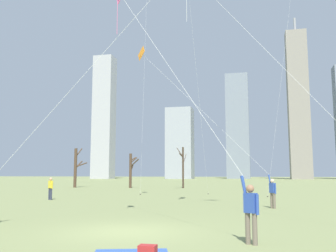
{
  "coord_description": "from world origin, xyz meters",
  "views": [
    {
      "loc": [
        4.22,
        -11.99,
        1.93
      ],
      "look_at": [
        0.0,
        6.0,
        4.3
      ],
      "focal_mm": 39.51,
      "sensor_mm": 36.0,
      "label": 1
    }
  ],
  "objects_px": {
    "bare_tree_right_of_center": "(131,169)",
    "bare_tree_leftmost": "(76,167)",
    "kite_flyer_foreground_right_yellow": "(45,131)",
    "kite_flyer_midfield_center_orange": "(233,149)",
    "bystander_watching_nearby": "(51,187)",
    "distant_kite_low_near_trees_green": "(146,14)",
    "kite_flyer_far_back_white": "(312,109)",
    "kite_flyer_midfield_left_pink": "(226,168)",
    "bare_tree_far_right_edge": "(183,166)"
  },
  "relations": [
    {
      "from": "distant_kite_low_near_trees_green",
      "to": "bare_tree_leftmost",
      "type": "distance_m",
      "value": 23.09
    },
    {
      "from": "kite_flyer_midfield_center_orange",
      "to": "bare_tree_leftmost",
      "type": "height_order",
      "value": "kite_flyer_midfield_center_orange"
    },
    {
      "from": "bare_tree_right_of_center",
      "to": "bare_tree_leftmost",
      "type": "distance_m",
      "value": 7.9
    },
    {
      "from": "kite_flyer_midfield_center_orange",
      "to": "bystander_watching_nearby",
      "type": "relative_size",
      "value": 7.68
    },
    {
      "from": "bare_tree_far_right_edge",
      "to": "bare_tree_right_of_center",
      "type": "bearing_deg",
      "value": -172.17
    },
    {
      "from": "bare_tree_far_right_edge",
      "to": "bystander_watching_nearby",
      "type": "bearing_deg",
      "value": -102.97
    },
    {
      "from": "bare_tree_far_right_edge",
      "to": "bare_tree_right_of_center",
      "type": "height_order",
      "value": "bare_tree_far_right_edge"
    },
    {
      "from": "kite_flyer_foreground_right_yellow",
      "to": "distant_kite_low_near_trees_green",
      "type": "xyz_separation_m",
      "value": [
        -3.22,
        24.49,
        15.92
      ]
    },
    {
      "from": "bystander_watching_nearby",
      "to": "kite_flyer_midfield_center_orange",
      "type": "bearing_deg",
      "value": -7.47
    },
    {
      "from": "kite_flyer_midfield_left_pink",
      "to": "bare_tree_right_of_center",
      "type": "distance_m",
      "value": 39.44
    },
    {
      "from": "kite_flyer_foreground_right_yellow",
      "to": "kite_flyer_midfield_left_pink",
      "type": "height_order",
      "value": "kite_flyer_foreground_right_yellow"
    },
    {
      "from": "distant_kite_low_near_trees_green",
      "to": "bare_tree_leftmost",
      "type": "relative_size",
      "value": 4.16
    },
    {
      "from": "bare_tree_leftmost",
      "to": "distant_kite_low_near_trees_green",
      "type": "bearing_deg",
      "value": -36.64
    },
    {
      "from": "distant_kite_low_near_trees_green",
      "to": "bare_tree_leftmost",
      "type": "bearing_deg",
      "value": 143.36
    },
    {
      "from": "kite_flyer_foreground_right_yellow",
      "to": "kite_flyer_midfield_center_orange",
      "type": "distance_m",
      "value": 12.1
    },
    {
      "from": "kite_flyer_foreground_right_yellow",
      "to": "bare_tree_leftmost",
      "type": "bearing_deg",
      "value": 115.23
    },
    {
      "from": "bare_tree_far_right_edge",
      "to": "kite_flyer_foreground_right_yellow",
      "type": "bearing_deg",
      "value": -87.99
    },
    {
      "from": "bare_tree_leftmost",
      "to": "kite_flyer_midfield_left_pink",
      "type": "bearing_deg",
      "value": -57.14
    },
    {
      "from": "kite_flyer_foreground_right_yellow",
      "to": "kite_flyer_midfield_center_orange",
      "type": "relative_size",
      "value": 1.24
    },
    {
      "from": "kite_flyer_far_back_white",
      "to": "bare_tree_leftmost",
      "type": "bearing_deg",
      "value": 128.6
    },
    {
      "from": "kite_flyer_foreground_right_yellow",
      "to": "bare_tree_leftmost",
      "type": "xyz_separation_m",
      "value": [
        -16.02,
        34.01,
        -0.77
      ]
    },
    {
      "from": "distant_kite_low_near_trees_green",
      "to": "bare_tree_leftmost",
      "type": "xyz_separation_m",
      "value": [
        -12.8,
        9.52,
        -16.69
      ]
    },
    {
      "from": "bystander_watching_nearby",
      "to": "distant_kite_low_near_trees_green",
      "type": "xyz_separation_m",
      "value": [
        3.42,
        12.7,
        18.62
      ]
    },
    {
      "from": "kite_flyer_midfield_center_orange",
      "to": "distant_kite_low_near_trees_green",
      "type": "xyz_separation_m",
      "value": [
        -9.99,
        14.46,
        16.12
      ]
    },
    {
      "from": "kite_flyer_midfield_center_orange",
      "to": "bare_tree_far_right_edge",
      "type": "relative_size",
      "value": 2.31
    },
    {
      "from": "kite_flyer_midfield_center_orange",
      "to": "bare_tree_right_of_center",
      "type": "bearing_deg",
      "value": 121.5
    },
    {
      "from": "kite_flyer_midfield_left_pink",
      "to": "bystander_watching_nearby",
      "type": "relative_size",
      "value": 6.16
    },
    {
      "from": "distant_kite_low_near_trees_green",
      "to": "bare_tree_right_of_center",
      "type": "relative_size",
      "value": 4.97
    },
    {
      "from": "kite_flyer_far_back_white",
      "to": "distant_kite_low_near_trees_green",
      "type": "distance_m",
      "value": 30.88
    },
    {
      "from": "kite_flyer_midfield_center_orange",
      "to": "bystander_watching_nearby",
      "type": "bearing_deg",
      "value": 172.53
    },
    {
      "from": "distant_kite_low_near_trees_green",
      "to": "bystander_watching_nearby",
      "type": "bearing_deg",
      "value": -105.08
    },
    {
      "from": "kite_flyer_midfield_left_pink",
      "to": "bystander_watching_nearby",
      "type": "bearing_deg",
      "value": 135.23
    },
    {
      "from": "bare_tree_far_right_edge",
      "to": "bare_tree_right_of_center",
      "type": "xyz_separation_m",
      "value": [
        -6.9,
        -0.95,
        -0.45
      ]
    },
    {
      "from": "kite_flyer_midfield_center_orange",
      "to": "bare_tree_far_right_edge",
      "type": "distance_m",
      "value": 26.5
    },
    {
      "from": "kite_flyer_midfield_left_pink",
      "to": "bare_tree_right_of_center",
      "type": "height_order",
      "value": "kite_flyer_midfield_left_pink"
    },
    {
      "from": "distant_kite_low_near_trees_green",
      "to": "kite_flyer_foreground_right_yellow",
      "type": "bearing_deg",
      "value": -82.5
    },
    {
      "from": "distant_kite_low_near_trees_green",
      "to": "bare_tree_far_right_edge",
      "type": "xyz_separation_m",
      "value": [
        1.99,
        10.8,
        -16.6
      ]
    },
    {
      "from": "kite_flyer_foreground_right_yellow",
      "to": "distant_kite_low_near_trees_green",
      "type": "distance_m",
      "value": 29.39
    },
    {
      "from": "kite_flyer_far_back_white",
      "to": "bare_tree_right_of_center",
      "type": "height_order",
      "value": "kite_flyer_far_back_white"
    },
    {
      "from": "bystander_watching_nearby",
      "to": "kite_flyer_far_back_white",
      "type": "bearing_deg",
      "value": -32.18
    },
    {
      "from": "bystander_watching_nearby",
      "to": "bare_tree_right_of_center",
      "type": "bearing_deg",
      "value": 93.77
    },
    {
      "from": "kite_flyer_far_back_white",
      "to": "distant_kite_low_near_trees_green",
      "type": "bearing_deg",
      "value": 119.9
    },
    {
      "from": "kite_flyer_midfield_center_orange",
      "to": "kite_flyer_far_back_white",
      "type": "relative_size",
      "value": 0.9
    },
    {
      "from": "bystander_watching_nearby",
      "to": "bare_tree_leftmost",
      "type": "relative_size",
      "value": 0.3
    },
    {
      "from": "distant_kite_low_near_trees_green",
      "to": "bare_tree_far_right_edge",
      "type": "height_order",
      "value": "distant_kite_low_near_trees_green"
    },
    {
      "from": "bare_tree_far_right_edge",
      "to": "kite_flyer_far_back_white",
      "type": "bearing_deg",
      "value": -71.5
    },
    {
      "from": "bystander_watching_nearby",
      "to": "bare_tree_far_right_edge",
      "type": "distance_m",
      "value": 24.2
    },
    {
      "from": "kite_flyer_midfield_left_pink",
      "to": "kite_flyer_far_back_white",
      "type": "bearing_deg",
      "value": 47.28
    },
    {
      "from": "kite_flyer_midfield_center_orange",
      "to": "bare_tree_right_of_center",
      "type": "distance_m",
      "value": 28.53
    },
    {
      "from": "bare_tree_right_of_center",
      "to": "bare_tree_leftmost",
      "type": "xyz_separation_m",
      "value": [
        -7.89,
        -0.33,
        0.36
      ]
    }
  ]
}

